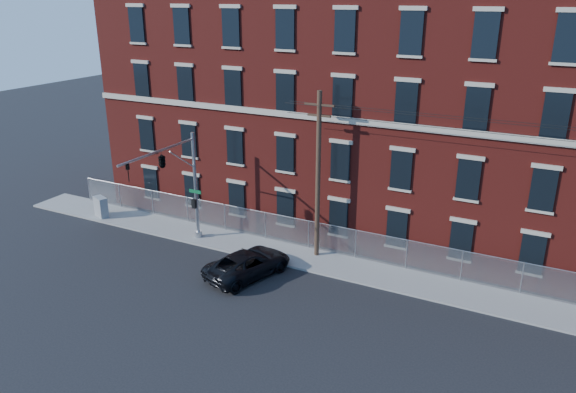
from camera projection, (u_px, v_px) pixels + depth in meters
The scene contains 8 objects.
ground at pixel (240, 290), 29.87m from camera, with size 140.00×140.00×0.00m, color black.
sidewalk at pixel (485, 298), 28.91m from camera, with size 65.00×3.00×0.12m, color #989690.
mill_building at pixel (524, 115), 33.58m from camera, with size 55.30×14.32×16.30m.
chain_link_fence at pixel (491, 271), 29.65m from camera, with size 59.06×0.06×1.85m.
traffic_signal_mast at pixel (170, 169), 32.39m from camera, with size 0.90×6.75×7.00m.
utility_pole_near at pixel (318, 173), 31.85m from camera, with size 1.80×0.28×10.00m.
pickup_truck at pixel (248, 264), 31.17m from camera, with size 2.44×5.28×1.47m, color black.
utility_cabinet at pixel (101, 207), 39.22m from camera, with size 1.16×0.58×1.45m, color gray.
Camera 1 is at (14.25, -22.24, 15.07)m, focal length 34.33 mm.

